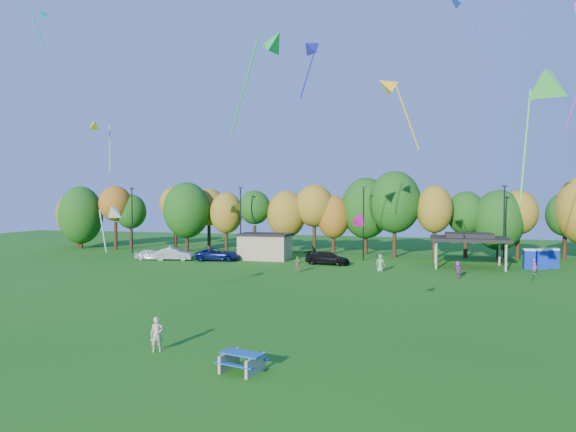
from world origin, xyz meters
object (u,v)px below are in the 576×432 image
(car_b, at_px, (174,254))
(picnic_table, at_px, (242,360))
(kite_flyer, at_px, (157,334))
(car_a, at_px, (151,255))
(car_d, at_px, (328,258))
(car_c, at_px, (218,254))
(porta_potties, at_px, (541,259))

(car_b, bearing_deg, picnic_table, -158.97)
(kite_flyer, bearing_deg, car_a, 89.68)
(car_d, bearing_deg, kite_flyer, -174.38)
(car_d, bearing_deg, picnic_table, -166.31)
(picnic_table, bearing_deg, car_a, 138.20)
(picnic_table, relative_size, car_c, 0.41)
(porta_potties, relative_size, car_d, 0.73)
(porta_potties, relative_size, kite_flyer, 2.17)
(porta_potties, bearing_deg, kite_flyer, -123.31)
(picnic_table, distance_m, car_a, 43.46)
(car_c, relative_size, car_d, 1.06)
(kite_flyer, relative_size, car_c, 0.32)
(car_a, xyz_separation_m, car_d, (21.88, 1.39, 0.08))
(picnic_table, bearing_deg, porta_potties, 76.35)
(car_b, bearing_deg, car_c, -89.64)
(picnic_table, xyz_separation_m, car_d, (-3.21, 36.88, 0.26))
(car_c, distance_m, car_d, 13.63)
(picnic_table, distance_m, car_b, 42.24)
(porta_potties, distance_m, kite_flyer, 45.37)
(car_b, height_order, car_c, car_b)
(car_a, bearing_deg, car_b, -89.16)
(porta_potties, bearing_deg, car_d, -173.37)
(car_a, bearing_deg, car_c, -87.74)
(picnic_table, relative_size, car_b, 0.48)
(kite_flyer, bearing_deg, car_b, 85.61)
(kite_flyer, xyz_separation_m, car_a, (-19.97, 33.86, -0.20))
(kite_flyer, height_order, car_b, kite_flyer)
(car_a, bearing_deg, porta_potties, -92.84)
(car_c, bearing_deg, picnic_table, -165.55)
(kite_flyer, distance_m, car_d, 35.30)
(car_a, distance_m, car_c, 8.38)
(car_b, xyz_separation_m, car_d, (18.99, 0.94, -0.02))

